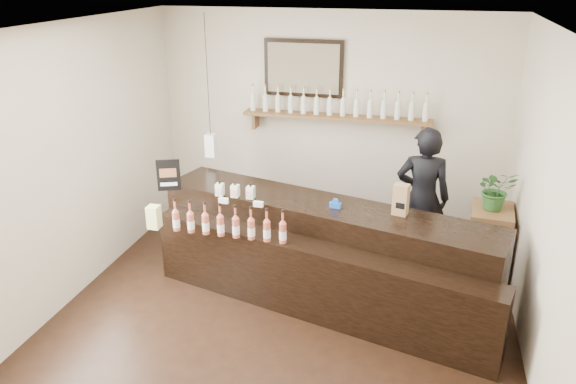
{
  "coord_description": "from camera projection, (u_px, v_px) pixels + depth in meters",
  "views": [
    {
      "loc": [
        1.22,
        -4.51,
        3.27
      ],
      "look_at": [
        -0.1,
        0.7,
        1.11
      ],
      "focal_mm": 35.0,
      "sensor_mm": 36.0,
      "label": 1
    }
  ],
  "objects": [
    {
      "name": "room_shell",
      "position": [
        280.0,
        159.0,
        4.92
      ],
      "size": [
        5.0,
        5.0,
        5.0
      ],
      "color": "beige",
      "rests_on": "ground"
    },
    {
      "name": "potted_plant",
      "position": [
        496.0,
        190.0,
        5.92
      ],
      "size": [
        0.48,
        0.44,
        0.45
      ],
      "primitive_type": "imported",
      "rotation": [
        0.0,
        0.0,
        0.27
      ],
      "color": "#295A24",
      "rests_on": "side_cabinet"
    },
    {
      "name": "ground",
      "position": [
        281.0,
        322.0,
        5.56
      ],
      "size": [
        5.0,
        5.0,
        0.0
      ],
      "primitive_type": "plane",
      "color": "black",
      "rests_on": "ground"
    },
    {
      "name": "side_cabinet",
      "position": [
        488.0,
        245.0,
        6.17
      ],
      "size": [
        0.48,
        0.63,
        0.86
      ],
      "color": "brown",
      "rests_on": "ground"
    },
    {
      "name": "tape_dispenser",
      "position": [
        335.0,
        204.0,
        5.64
      ],
      "size": [
        0.12,
        0.06,
        0.1
      ],
      "color": "blue",
      "rests_on": "counter"
    },
    {
      "name": "shopkeeper",
      "position": [
        423.0,
        189.0,
        6.31
      ],
      "size": [
        0.69,
        0.46,
        1.88
      ],
      "primitive_type": "imported",
      "rotation": [
        0.0,
        0.0,
        3.16
      ],
      "color": "black",
      "rests_on": "ground"
    },
    {
      "name": "counter",
      "position": [
        321.0,
        256.0,
        5.82
      ],
      "size": [
        3.67,
        1.86,
        1.18
      ],
      "color": "black",
      "rests_on": "ground"
    },
    {
      "name": "promo_sign",
      "position": [
        169.0,
        175.0,
        6.03
      ],
      "size": [
        0.24,
        0.11,
        0.35
      ],
      "color": "black",
      "rests_on": "counter"
    },
    {
      "name": "back_wall_decor",
      "position": [
        318.0,
        96.0,
        7.07
      ],
      "size": [
        2.66,
        0.96,
        1.69
      ],
      "color": "brown",
      "rests_on": "ground"
    },
    {
      "name": "paper_bag",
      "position": [
        401.0,
        200.0,
        5.44
      ],
      "size": [
        0.16,
        0.14,
        0.31
      ],
      "color": "olive",
      "rests_on": "counter"
    }
  ]
}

